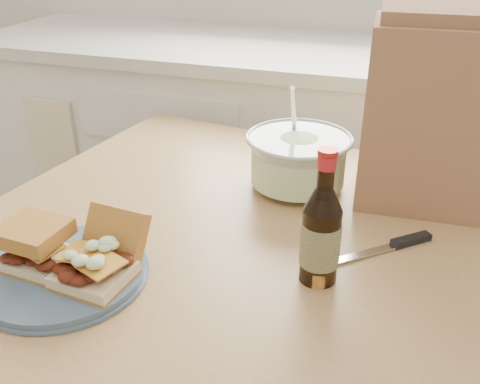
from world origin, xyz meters
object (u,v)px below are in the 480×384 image
(coleslaw_bowl, at_px, (298,162))
(beer_bottle, at_px, (321,234))
(dining_table, at_px, (225,277))
(plate, at_px, (63,273))
(paper_bag, at_px, (437,118))

(coleslaw_bowl, bearing_deg, beer_bottle, -71.41)
(dining_table, relative_size, coleslaw_bowl, 4.83)
(plate, relative_size, coleslaw_bowl, 1.19)
(beer_bottle, distance_m, paper_bag, 0.38)
(beer_bottle, bearing_deg, coleslaw_bowl, 95.63)
(beer_bottle, bearing_deg, dining_table, 139.76)
(dining_table, relative_size, plate, 4.07)
(coleslaw_bowl, distance_m, beer_bottle, 0.33)
(paper_bag, bearing_deg, dining_table, -149.97)
(dining_table, distance_m, plate, 0.33)
(dining_table, height_order, beer_bottle, beer_bottle)
(paper_bag, bearing_deg, coleslaw_bowl, -178.14)
(dining_table, xyz_separation_m, coleslaw_bowl, (0.09, 0.21, 0.18))
(dining_table, bearing_deg, plate, -122.33)
(plate, bearing_deg, dining_table, 49.30)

